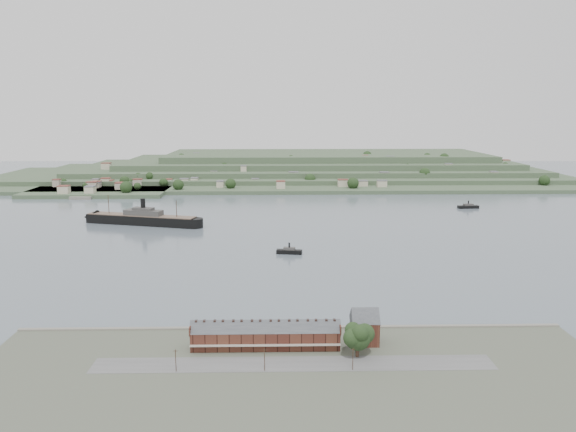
{
  "coord_description": "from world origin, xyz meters",
  "views": [
    {
      "loc": [
        -5.86,
        -364.6,
        89.13
      ],
      "look_at": [
        2.57,
        30.0,
        14.61
      ],
      "focal_mm": 35.0,
      "sensor_mm": 36.0,
      "label": 1
    }
  ],
  "objects_px": {
    "fig_tree": "(359,336)",
    "tugboat": "(289,251)",
    "terrace_row": "(266,335)",
    "steamship": "(139,219)",
    "gabled_building": "(365,327)"
  },
  "relations": [
    {
      "from": "gabled_building",
      "to": "fig_tree",
      "type": "bearing_deg",
      "value": -107.84
    },
    {
      "from": "steamship",
      "to": "tugboat",
      "type": "distance_m",
      "value": 151.27
    },
    {
      "from": "fig_tree",
      "to": "terrace_row",
      "type": "bearing_deg",
      "value": 165.13
    },
    {
      "from": "gabled_building",
      "to": "tugboat",
      "type": "xyz_separation_m",
      "value": [
        -25.23,
        142.68,
        -6.42
      ]
    },
    {
      "from": "steamship",
      "to": "gabled_building",
      "type": "bearing_deg",
      "value": -59.09
    },
    {
      "from": "steamship",
      "to": "fig_tree",
      "type": "bearing_deg",
      "value": -61.12
    },
    {
      "from": "terrace_row",
      "to": "steamship",
      "type": "height_order",
      "value": "steamship"
    },
    {
      "from": "gabled_building",
      "to": "tugboat",
      "type": "bearing_deg",
      "value": 100.03
    },
    {
      "from": "terrace_row",
      "to": "tugboat",
      "type": "height_order",
      "value": "terrace_row"
    },
    {
      "from": "fig_tree",
      "to": "tugboat",
      "type": "bearing_deg",
      "value": 97.72
    },
    {
      "from": "terrace_row",
      "to": "fig_tree",
      "type": "height_order",
      "value": "fig_tree"
    },
    {
      "from": "steamship",
      "to": "tugboat",
      "type": "bearing_deg",
      "value": -39.12
    },
    {
      "from": "terrace_row",
      "to": "tugboat",
      "type": "relative_size",
      "value": 3.35
    },
    {
      "from": "gabled_building",
      "to": "tugboat",
      "type": "relative_size",
      "value": 0.85
    },
    {
      "from": "terrace_row",
      "to": "steamship",
      "type": "bearing_deg",
      "value": 113.46
    }
  ]
}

